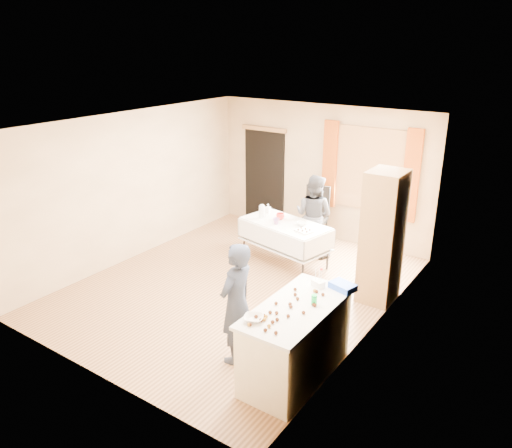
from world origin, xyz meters
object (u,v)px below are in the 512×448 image
Objects in this scene: cabinet at (382,237)px; counter at (296,341)px; party_table at (285,239)px; woman at (314,215)px; chair at (314,227)px; girl at (236,303)px.

cabinet is 1.30× the size of counter.
woman is (0.22, 0.62, 0.30)m from party_table.
party_table is at bearing 170.31° from cabinet.
chair is at bearing -63.72° from woman.
woman is (-1.53, 3.24, 0.30)m from counter.
cabinet is at bearing 1.88° from party_table.
girl is at bearing -170.17° from counter.
counter is at bearing 116.07° from woman.
chair is 3.96m from girl.
woman reaches higher than party_table.
cabinet is 1.31× the size of girl.
counter is at bearing -76.12° from chair.
cabinet is at bearing -48.23° from chair.
party_table is at bearing 123.64° from counter.
woman reaches higher than chair.
party_table is 1.13× the size of woman.
cabinet is 2.37m from counter.
girl is at bearing 103.81° from woman.
cabinet is 1.79× the size of chair.
woman is at bearing 150.03° from cabinet.
girl reaches higher than woman.
chair is (-1.73, 3.68, -0.12)m from counter.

